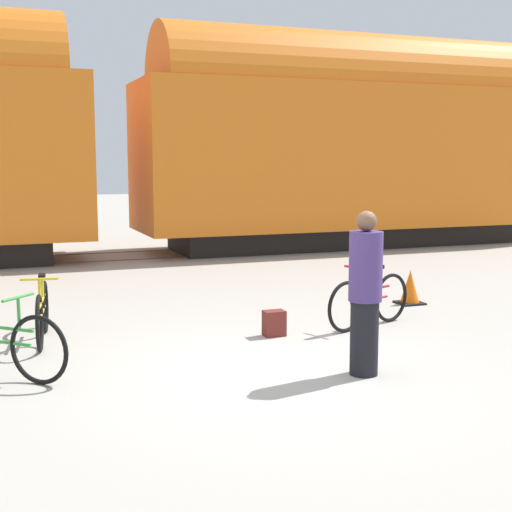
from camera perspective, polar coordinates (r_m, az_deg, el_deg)
ground_plane at (r=8.04m, az=1.07°, el=-9.11°), size 80.00×80.00×0.00m
freight_train at (r=17.32m, az=-11.40°, el=9.70°), size 24.43×2.95×5.60m
rail_near at (r=16.76m, az=-10.73°, el=-0.32°), size 36.43×0.07×0.01m
rail_far at (r=18.16m, az=-11.53°, el=0.28°), size 36.43×0.07×0.01m
bicycle_maroon at (r=10.07m, az=9.05°, el=-3.55°), size 1.58×0.62×0.88m
bicycle_yellow at (r=9.57m, az=-16.72°, el=-4.39°), size 0.46×1.70×0.88m
person_in_purple at (r=7.76m, az=8.72°, el=-3.00°), size 0.36×0.36×1.79m
backpack at (r=9.50m, az=1.46°, el=-5.40°), size 0.28×0.20×0.34m
traffic_cone at (r=11.81m, az=12.22°, el=-2.54°), size 0.40×0.40×0.55m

